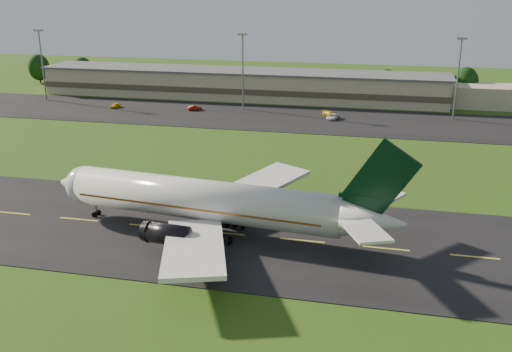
% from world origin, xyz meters
% --- Properties ---
extents(ground, '(360.00, 360.00, 0.00)m').
position_xyz_m(ground, '(0.00, 0.00, 0.00)').
color(ground, '#2B4A12').
rests_on(ground, ground).
extents(taxiway, '(220.00, 30.00, 0.10)m').
position_xyz_m(taxiway, '(0.00, 0.00, 0.05)').
color(taxiway, black).
rests_on(taxiway, ground).
extents(apron, '(260.00, 30.00, 0.10)m').
position_xyz_m(apron, '(0.00, 72.00, 0.05)').
color(apron, black).
rests_on(apron, ground).
extents(airliner, '(51.24, 41.95, 15.57)m').
position_xyz_m(airliner, '(20.14, -0.09, 4.66)').
color(airliner, white).
rests_on(airliner, ground).
extents(terminal, '(145.00, 16.00, 8.40)m').
position_xyz_m(terminal, '(6.40, 96.18, 3.99)').
color(terminal, tan).
rests_on(terminal, ground).
extents(light_mast_west, '(2.40, 1.20, 20.35)m').
position_xyz_m(light_mast_west, '(-55.00, 80.00, 12.74)').
color(light_mast_west, gray).
rests_on(light_mast_west, ground).
extents(light_mast_centre, '(2.40, 1.20, 20.35)m').
position_xyz_m(light_mast_centre, '(5.00, 80.00, 12.74)').
color(light_mast_centre, gray).
rests_on(light_mast_centre, ground).
extents(light_mast_east, '(2.40, 1.20, 20.35)m').
position_xyz_m(light_mast_east, '(60.00, 80.00, 12.74)').
color(light_mast_east, gray).
rests_on(light_mast_east, ground).
extents(tree_line, '(194.33, 9.95, 10.05)m').
position_xyz_m(tree_line, '(34.95, 106.41, 5.09)').
color(tree_line, black).
rests_on(tree_line, ground).
extents(service_vehicle_a, '(2.05, 3.80, 1.23)m').
position_xyz_m(service_vehicle_a, '(-30.00, 74.06, 0.71)').
color(service_vehicle_a, yellow).
rests_on(service_vehicle_a, apron).
extents(service_vehicle_b, '(3.99, 2.95, 1.26)m').
position_xyz_m(service_vehicle_b, '(-7.49, 75.68, 0.73)').
color(service_vehicle_b, '#99140A').
rests_on(service_vehicle_b, apron).
extents(service_vehicle_c, '(3.35, 5.18, 1.33)m').
position_xyz_m(service_vehicle_c, '(30.20, 72.97, 0.76)').
color(service_vehicle_c, silver).
rests_on(service_vehicle_c, apron).
extents(service_vehicle_d, '(4.84, 4.70, 1.39)m').
position_xyz_m(service_vehicle_d, '(29.33, 75.58, 0.80)').
color(service_vehicle_d, '#DDBD0D').
rests_on(service_vehicle_d, apron).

